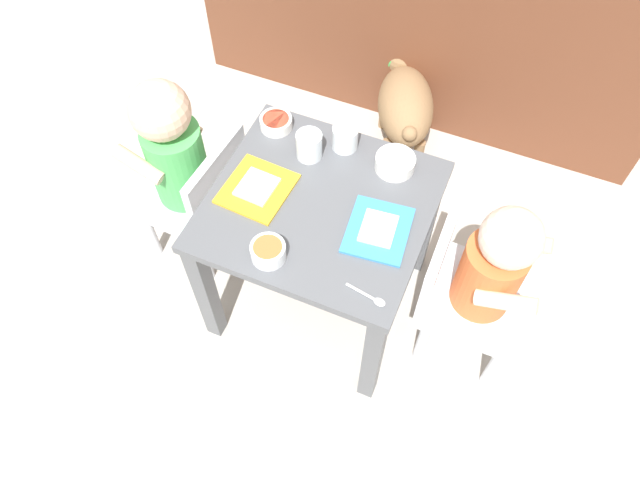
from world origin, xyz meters
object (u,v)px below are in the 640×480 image
at_px(food_tray_right, 378,230).
at_px(cereal_bowl_left_side, 276,122).
at_px(seated_child_left, 179,158).
at_px(dog, 405,97).
at_px(food_tray_left, 257,188).
at_px(seated_child_right, 486,271).
at_px(dining_table, 320,224).
at_px(water_cup_right, 345,139).
at_px(spoon_by_left_tray, 370,297).
at_px(veggie_bowl_far, 395,163).
at_px(cereal_bowl_right_side, 268,251).
at_px(water_cup_left, 309,147).

distance_m(food_tray_right, cereal_bowl_left_side, 0.42).
relative_size(seated_child_left, cereal_bowl_left_side, 7.66).
height_order(dog, cereal_bowl_left_side, cereal_bowl_left_side).
bearing_deg(food_tray_left, seated_child_right, 4.89).
bearing_deg(seated_child_right, dining_table, -176.40).
relative_size(water_cup_right, spoon_by_left_tray, 0.68).
height_order(veggie_bowl_far, cereal_bowl_right_side, cereal_bowl_right_side).
relative_size(dog, cereal_bowl_right_side, 5.56).
distance_m(seated_child_left, food_tray_right, 0.60).
height_order(dog, spoon_by_left_tray, spoon_by_left_tray).
height_order(water_cup_left, water_cup_right, water_cup_left).
height_order(seated_child_right, veggie_bowl_far, seated_child_right).
distance_m(seated_child_left, dog, 0.85).
relative_size(seated_child_right, cereal_bowl_left_side, 7.21).
bearing_deg(cereal_bowl_left_side, veggie_bowl_far, -1.86).
height_order(food_tray_right, cereal_bowl_left_side, cereal_bowl_left_side).
relative_size(food_tray_left, cereal_bowl_right_side, 2.20).
distance_m(dog, veggie_bowl_far, 0.63).
xyz_separation_m(water_cup_right, cereal_bowl_left_side, (-0.19, -0.01, -0.01)).
relative_size(dining_table, water_cup_right, 7.95).
distance_m(seated_child_left, water_cup_left, 0.37).
bearing_deg(spoon_by_left_tray, veggie_bowl_far, 100.88).
distance_m(veggie_bowl_far, cereal_bowl_right_side, 0.41).
height_order(seated_child_right, cereal_bowl_right_side, seated_child_right).
bearing_deg(seated_child_right, dog, 121.09).
height_order(dining_table, water_cup_right, water_cup_right).
distance_m(food_tray_left, food_tray_right, 0.32).
relative_size(water_cup_left, cereal_bowl_right_side, 0.90).
bearing_deg(food_tray_right, cereal_bowl_right_side, -141.62).
xyz_separation_m(seated_child_left, veggie_bowl_far, (0.56, 0.14, 0.08)).
distance_m(food_tray_left, cereal_bowl_right_side, 0.20).
bearing_deg(food_tray_right, seated_child_left, 174.50).
height_order(seated_child_left, dog, seated_child_left).
bearing_deg(water_cup_right, seated_child_left, -158.87).
bearing_deg(dining_table, cereal_bowl_left_side, 137.75).
relative_size(dining_table, food_tray_right, 2.92).
relative_size(dog, food_tray_right, 2.47).
height_order(water_cup_left, cereal_bowl_left_side, water_cup_left).
xyz_separation_m(food_tray_left, spoon_by_left_tray, (0.36, -0.17, -0.00)).
relative_size(seated_child_left, water_cup_left, 9.00).
distance_m(water_cup_right, cereal_bowl_right_side, 0.38).
distance_m(food_tray_right, water_cup_right, 0.28).
distance_m(food_tray_left, water_cup_right, 0.26).
distance_m(seated_child_right, dog, 0.83).
bearing_deg(food_tray_right, dining_table, 171.64).
relative_size(food_tray_left, food_tray_right, 0.98).
xyz_separation_m(seated_child_left, food_tray_left, (0.27, -0.06, 0.07)).
xyz_separation_m(food_tray_right, water_cup_left, (-0.24, 0.15, 0.03)).
bearing_deg(dining_table, dog, 89.17).
relative_size(seated_child_left, cereal_bowl_right_side, 8.09).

